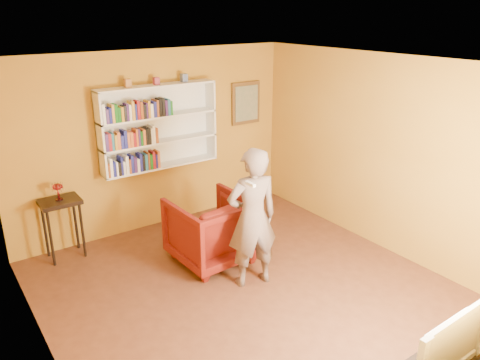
# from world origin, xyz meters

# --- Properties ---
(room_shell) EXTENTS (5.30, 5.80, 2.88)m
(room_shell) POSITION_xyz_m (0.00, 0.00, 1.02)
(room_shell) COLOR #4F2A19
(room_shell) RESTS_ON ground
(bookshelf) EXTENTS (1.80, 0.29, 1.23)m
(bookshelf) POSITION_xyz_m (0.00, 2.41, 1.59)
(bookshelf) COLOR white
(bookshelf) RESTS_ON room_shell
(books_row_lower) EXTENTS (0.79, 0.19, 0.27)m
(books_row_lower) POSITION_xyz_m (-0.46, 2.30, 1.13)
(books_row_lower) COLOR #984A1B
(books_row_lower) RESTS_ON bookshelf
(books_row_middle) EXTENTS (0.78, 0.19, 0.26)m
(books_row_middle) POSITION_xyz_m (-0.46, 2.30, 1.51)
(books_row_middle) COLOR #432369
(books_row_middle) RESTS_ON bookshelf
(books_row_upper) EXTENTS (1.03, 0.19, 0.27)m
(books_row_upper) POSITION_xyz_m (-0.34, 2.30, 1.89)
(books_row_upper) COLOR white
(books_row_upper) RESTS_ON bookshelf
(ornament_left) EXTENTS (0.08, 0.08, 0.11)m
(ornament_left) POSITION_xyz_m (-0.43, 2.35, 2.27)
(ornament_left) COLOR #A7692F
(ornament_left) RESTS_ON bookshelf
(ornament_centre) EXTENTS (0.08, 0.08, 0.10)m
(ornament_centre) POSITION_xyz_m (-0.00, 2.35, 2.27)
(ornament_centre) COLOR #993348
(ornament_centre) RESTS_ON bookshelf
(ornament_right) EXTENTS (0.09, 0.09, 0.12)m
(ornament_right) POSITION_xyz_m (0.45, 2.35, 2.27)
(ornament_right) COLOR slate
(ornament_right) RESTS_ON bookshelf
(framed_painting) EXTENTS (0.55, 0.05, 0.70)m
(framed_painting) POSITION_xyz_m (1.65, 2.46, 1.75)
(framed_painting) COLOR #573A19
(framed_painting) RESTS_ON room_shell
(console_table) EXTENTS (0.52, 0.39, 0.85)m
(console_table) POSITION_xyz_m (-1.55, 2.25, 0.70)
(console_table) COLOR black
(console_table) RESTS_ON ground
(ruby_lustre) EXTENTS (0.14, 0.14, 0.23)m
(ruby_lustre) POSITION_xyz_m (-1.55, 2.25, 1.01)
(ruby_lustre) COLOR maroon
(ruby_lustre) RESTS_ON console_table
(armchair) EXTENTS (1.01, 1.04, 0.91)m
(armchair) POSITION_xyz_m (0.04, 1.01, 0.45)
(armchair) COLOR #4D0605
(armchair) RESTS_ON ground
(person) EXTENTS (0.72, 0.55, 1.76)m
(person) POSITION_xyz_m (0.16, 0.25, 0.88)
(person) COLOR brown
(person) RESTS_ON ground
(game_remote) EXTENTS (0.04, 0.15, 0.04)m
(game_remote) POSITION_xyz_m (-0.07, -0.02, 1.45)
(game_remote) COLOR white
(game_remote) RESTS_ON person
(television) EXTENTS (0.97, 0.15, 0.56)m
(television) POSITION_xyz_m (0.19, -2.25, 0.77)
(television) COLOR black
(television) RESTS_ON tv_cabinet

